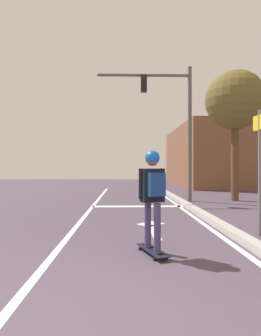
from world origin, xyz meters
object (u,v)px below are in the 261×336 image
traffic_signal_mast (171,112)px  street_sign_post (260,154)px  skater (153,188)px  skateboard (152,250)px  roadside_tree (235,101)px

traffic_signal_mast → street_sign_post: 6.21m
skater → street_sign_post: bearing=27.4°
skateboard → roadside_tree: bearing=59.9°
skateboard → skater: (0.01, -0.02, 0.99)m
skateboard → skater: bearing=-70.9°
skateboard → traffic_signal_mast: traffic_signal_mast is taller
skateboard → street_sign_post: 3.00m
skater → skateboard: bearing=109.1°
skateboard → skater: skater is taller
traffic_signal_mast → street_sign_post: (0.82, -5.82, -2.01)m
traffic_signal_mast → roadside_tree: 2.73m
skateboard → skater: 0.99m
traffic_signal_mast → skateboard: bearing=-101.7°
skateboard → traffic_signal_mast: size_ratio=0.16×
skater → street_sign_post: 2.62m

